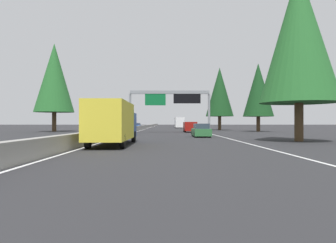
{
  "coord_description": "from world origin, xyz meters",
  "views": [
    {
      "loc": [
        -2.27,
        -5.46,
        1.58
      ],
      "look_at": [
        60.43,
        -5.67,
        1.81
      ],
      "focal_mm": 31.29,
      "sensor_mm": 36.0,
      "label": 1
    }
  ],
  "objects_px": {
    "sedan_mid_left": "(201,131)",
    "conifer_right_foreground": "(299,35)",
    "minivan_far_center": "(190,126)",
    "oncoming_near": "(138,126)",
    "box_truck_far_right": "(113,122)",
    "conifer_right_mid": "(220,92)",
    "bus_near_right": "(179,122)",
    "conifer_right_near": "(258,90)",
    "sign_gantry_overhead": "(171,99)",
    "conifer_left_near": "(54,78)"
  },
  "relations": [
    {
      "from": "bus_near_right",
      "to": "oncoming_near",
      "type": "distance_m",
      "value": 12.91
    },
    {
      "from": "box_truck_far_right",
      "to": "sedan_mid_left",
      "type": "xyz_separation_m",
      "value": [
        11.85,
        -7.52,
        -0.93
      ]
    },
    {
      "from": "sedan_mid_left",
      "to": "bus_near_right",
      "type": "distance_m",
      "value": 54.92
    },
    {
      "from": "conifer_right_mid",
      "to": "conifer_left_near",
      "type": "distance_m",
      "value": 32.72
    },
    {
      "from": "sedan_mid_left",
      "to": "conifer_left_near",
      "type": "relative_size",
      "value": 0.28
    },
    {
      "from": "minivan_far_center",
      "to": "bus_near_right",
      "type": "distance_m",
      "value": 39.32
    },
    {
      "from": "minivan_far_center",
      "to": "conifer_right_mid",
      "type": "bearing_deg",
      "value": -27.92
    },
    {
      "from": "bus_near_right",
      "to": "minivan_far_center",
      "type": "bearing_deg",
      "value": -179.84
    },
    {
      "from": "conifer_right_mid",
      "to": "box_truck_far_right",
      "type": "bearing_deg",
      "value": 160.21
    },
    {
      "from": "box_truck_far_right",
      "to": "conifer_right_mid",
      "type": "height_order",
      "value": "conifer_right_mid"
    },
    {
      "from": "conifer_right_near",
      "to": "sign_gantry_overhead",
      "type": "bearing_deg",
      "value": 111.26
    },
    {
      "from": "sign_gantry_overhead",
      "to": "minivan_far_center",
      "type": "bearing_deg",
      "value": -53.2
    },
    {
      "from": "sign_gantry_overhead",
      "to": "box_truck_far_right",
      "type": "distance_m",
      "value": 25.69
    },
    {
      "from": "minivan_far_center",
      "to": "conifer_right_foreground",
      "type": "xyz_separation_m",
      "value": [
        -23.23,
        -7.4,
        8.01
      ]
    },
    {
      "from": "minivan_far_center",
      "to": "conifer_left_near",
      "type": "height_order",
      "value": "conifer_left_near"
    },
    {
      "from": "sedan_mid_left",
      "to": "conifer_right_foreground",
      "type": "height_order",
      "value": "conifer_right_foreground"
    },
    {
      "from": "box_truck_far_right",
      "to": "conifer_right_foreground",
      "type": "distance_m",
      "value": 17.13
    },
    {
      "from": "box_truck_far_right",
      "to": "oncoming_near",
      "type": "distance_m",
      "value": 62.17
    },
    {
      "from": "minivan_far_center",
      "to": "oncoming_near",
      "type": "xyz_separation_m",
      "value": [
        34.55,
        12.06,
        -0.27
      ]
    },
    {
      "from": "sedan_mid_left",
      "to": "conifer_right_mid",
      "type": "distance_m",
      "value": 31.33
    },
    {
      "from": "minivan_far_center",
      "to": "oncoming_near",
      "type": "height_order",
      "value": "minivan_far_center"
    },
    {
      "from": "box_truck_far_right",
      "to": "minivan_far_center",
      "type": "height_order",
      "value": "box_truck_far_right"
    },
    {
      "from": "sign_gantry_overhead",
      "to": "sedan_mid_left",
      "type": "height_order",
      "value": "sign_gantry_overhead"
    },
    {
      "from": "conifer_right_mid",
      "to": "sign_gantry_overhead",
      "type": "bearing_deg",
      "value": 147.09
    },
    {
      "from": "minivan_far_center",
      "to": "oncoming_near",
      "type": "relative_size",
      "value": 1.14
    },
    {
      "from": "conifer_right_foreground",
      "to": "sign_gantry_overhead",
      "type": "bearing_deg",
      "value": 26.87
    },
    {
      "from": "box_truck_far_right",
      "to": "conifer_right_foreground",
      "type": "bearing_deg",
      "value": -74.23
    },
    {
      "from": "sedan_mid_left",
      "to": "conifer_right_foreground",
      "type": "bearing_deg",
      "value": -136.02
    },
    {
      "from": "oncoming_near",
      "to": "sign_gantry_overhead",
      "type": "bearing_deg",
      "value": 13.54
    },
    {
      "from": "sign_gantry_overhead",
      "to": "conifer_right_foreground",
      "type": "height_order",
      "value": "conifer_right_foreground"
    },
    {
      "from": "oncoming_near",
      "to": "bus_near_right",
      "type": "bearing_deg",
      "value": 111.73
    },
    {
      "from": "sedan_mid_left",
      "to": "conifer_right_mid",
      "type": "xyz_separation_m",
      "value": [
        29.55,
        -7.38,
        7.37
      ]
    },
    {
      "from": "sign_gantry_overhead",
      "to": "oncoming_near",
      "type": "distance_m",
      "value": 38.25
    },
    {
      "from": "oncoming_near",
      "to": "conifer_right_near",
      "type": "bearing_deg",
      "value": 38.37
    },
    {
      "from": "conifer_right_near",
      "to": "oncoming_near",
      "type": "bearing_deg",
      "value": 38.37
    },
    {
      "from": "conifer_right_near",
      "to": "box_truck_far_right",
      "type": "bearing_deg",
      "value": 147.43
    },
    {
      "from": "sedan_mid_left",
      "to": "oncoming_near",
      "type": "xyz_separation_m",
      "value": [
        50.14,
        12.08,
        0.0
      ]
    },
    {
      "from": "conifer_right_mid",
      "to": "conifer_left_near",
      "type": "bearing_deg",
      "value": 108.29
    },
    {
      "from": "minivan_far_center",
      "to": "conifer_right_mid",
      "type": "xyz_separation_m",
      "value": [
        13.96,
        -7.4,
        7.1
      ]
    },
    {
      "from": "oncoming_near",
      "to": "conifer_left_near",
      "type": "xyz_separation_m",
      "value": [
        -30.85,
        11.58,
        8.78
      ]
    },
    {
      "from": "minivan_far_center",
      "to": "conifer_right_near",
      "type": "bearing_deg",
      "value": -73.45
    },
    {
      "from": "oncoming_near",
      "to": "conifer_right_mid",
      "type": "xyz_separation_m",
      "value": [
        -20.6,
        -19.46,
        7.37
      ]
    },
    {
      "from": "box_truck_far_right",
      "to": "sedan_mid_left",
      "type": "bearing_deg",
      "value": -32.39
    },
    {
      "from": "minivan_far_center",
      "to": "conifer_right_mid",
      "type": "relative_size",
      "value": 0.38
    },
    {
      "from": "box_truck_far_right",
      "to": "bus_near_right",
      "type": "bearing_deg",
      "value": -6.32
    },
    {
      "from": "bus_near_right",
      "to": "oncoming_near",
      "type": "bearing_deg",
      "value": 111.73
    },
    {
      "from": "box_truck_far_right",
      "to": "bus_near_right",
      "type": "distance_m",
      "value": 67.16
    },
    {
      "from": "conifer_right_foreground",
      "to": "conifer_right_near",
      "type": "bearing_deg",
      "value": -10.49
    },
    {
      "from": "sign_gantry_overhead",
      "to": "conifer_right_near",
      "type": "bearing_deg",
      "value": -68.74
    },
    {
      "from": "minivan_far_center",
      "to": "conifer_right_near",
      "type": "height_order",
      "value": "conifer_right_near"
    }
  ]
}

